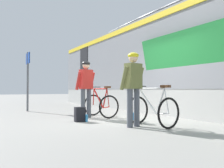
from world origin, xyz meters
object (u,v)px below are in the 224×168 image
train_car (188,61)px  platform_sign_post (28,71)px  cyclist_near_in_red (86,84)px  water_bottle_near_the_bikes (133,116)px  water_bottle_by_the_backpack (87,118)px  bicycle_near_red (101,104)px  cyclist_far_in_olive (133,82)px  bicycle_far_white (152,110)px  backpack_on_platform (80,114)px

train_car → platform_sign_post: 6.33m
cyclist_near_in_red → water_bottle_near_the_bikes: (0.98, -1.13, -0.94)m
water_bottle_by_the_backpack → water_bottle_near_the_bikes: bearing=-11.8°
bicycle_near_red → water_bottle_by_the_backpack: bicycle_near_red is taller
cyclist_far_in_olive → water_bottle_near_the_bikes: size_ratio=8.05×
cyclist_far_in_olive → bicycle_near_red: bearing=83.7°
bicycle_near_red → bicycle_far_white: bearing=-85.3°
cyclist_far_in_olive → water_bottle_near_the_bikes: 1.61m
water_bottle_near_the_bikes → platform_sign_post: (-2.15, 4.42, 1.51)m
cyclist_near_in_red → cyclist_far_in_olive: size_ratio=1.00×
bicycle_far_white → water_bottle_near_the_bikes: 1.31m
backpack_on_platform → bicycle_far_white: bearing=-52.7°
train_car → platform_sign_post: size_ratio=7.88×
cyclist_near_in_red → backpack_on_platform: size_ratio=4.40×
water_bottle_near_the_bikes → bicycle_far_white: bearing=-101.9°
train_car → backpack_on_platform: (-4.48, -0.38, -1.77)m
backpack_on_platform → water_bottle_near_the_bikes: size_ratio=1.83×
train_car → cyclist_near_in_red: train_car is taller
cyclist_far_in_olive → water_bottle_near_the_bikes: (0.71, 1.09, -0.94)m
cyclist_far_in_olive → backpack_on_platform: 1.88m
cyclist_near_in_red → water_bottle_by_the_backpack: (-0.33, -0.86, -0.95)m
cyclist_near_in_red → bicycle_near_red: size_ratio=1.58×
cyclist_near_in_red → bicycle_far_white: 2.57m
backpack_on_platform → platform_sign_post: size_ratio=0.17×
train_car → backpack_on_platform: train_car is taller
cyclist_far_in_olive → bicycle_near_red: (0.25, 2.24, -0.65)m
cyclist_far_in_olive → platform_sign_post: bearing=104.7°
bicycle_near_red → bicycle_far_white: same height
cyclist_near_in_red → backpack_on_platform: 1.23m
backpack_on_platform → platform_sign_post: (-0.68, 4.02, 1.42)m
bicycle_near_red → backpack_on_platform: (-1.01, -0.75, -0.20)m
water_bottle_by_the_backpack → platform_sign_post: 4.49m
backpack_on_platform → water_bottle_by_the_backpack: bearing=-37.5°
bicycle_near_red → water_bottle_near_the_bikes: bicycle_near_red is taller
cyclist_far_in_olive → bicycle_far_white: bearing=-19.4°
train_car → bicycle_far_white: train_car is taller
cyclist_far_in_olive → bicycle_near_red: cyclist_far_in_olive is taller
bicycle_far_white → platform_sign_post: (-1.89, 5.67, 1.22)m
cyclist_near_in_red → platform_sign_post: size_ratio=0.73×
cyclist_near_in_red → bicycle_near_red: cyclist_near_in_red is taller
cyclist_near_in_red → water_bottle_near_the_bikes: bearing=-49.0°
train_car → cyclist_far_in_olive: 4.26m
water_bottle_by_the_backpack → platform_sign_post: platform_sign_post is taller
platform_sign_post → cyclist_far_in_olive: bearing=-75.3°
water_bottle_near_the_bikes → cyclist_far_in_olive: bearing=-123.0°
platform_sign_post → water_bottle_near_the_bikes: bearing=-64.0°
train_car → cyclist_near_in_red: (-4.00, 0.36, -0.91)m
bicycle_far_white → water_bottle_by_the_backpack: bicycle_far_white is taller
cyclist_far_in_olive → backpack_on_platform: (-0.76, 1.49, -0.85)m
bicycle_near_red → bicycle_far_white: size_ratio=0.97×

